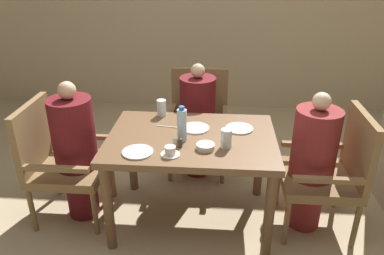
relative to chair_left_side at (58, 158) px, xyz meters
The scene contains 19 objects.
ground_plane 1.14m from the chair_left_side, ahead, with size 16.00×16.00×0.00m, color tan.
dining_table 1.04m from the chair_left_side, ahead, with size 1.22×0.86×0.73m.
chair_left_side is the anchor object (origin of this frame).
diner_in_left_chair 0.17m from the chair_left_side, ahead, with size 0.32×0.32×1.12m.
chair_far_side 1.33m from the chair_left_side, 39.57° to the left, with size 0.55×0.55×0.94m.
diner_in_far_chair 1.24m from the chair_left_side, 34.28° to the left, with size 0.32×0.32×1.07m.
chair_right_side 2.05m from the chair_left_side, ahead, with size 0.55×0.55×0.94m.
diner_in_right_chair 1.91m from the chair_left_side, ahead, with size 0.32×0.32×1.09m.
plate_main_left 1.08m from the chair_left_side, ahead, with size 0.21×0.21×0.01m.
plate_main_right 0.78m from the chair_left_side, 21.43° to the right, with size 0.21×0.21×0.01m.
plate_dessert_center 1.40m from the chair_left_side, ahead, with size 0.21×0.21×0.01m.
teacup_with_saucer 0.99m from the chair_left_side, 17.30° to the right, with size 0.13×0.13×0.06m.
bowl_small 1.18m from the chair_left_side, ahead, with size 0.12×0.12×0.04m.
water_bottle 1.03m from the chair_left_side, ahead, with size 0.07×0.07×0.26m.
glass_tall_near 1.32m from the chair_left_side, ahead, with size 0.08×0.08×0.13m.
glass_tall_mid 0.89m from the chair_left_side, 25.51° to the left, with size 0.08×0.08×0.13m.
salt_shaker 0.98m from the chair_left_side, 10.24° to the right, with size 0.03×0.03×0.07m.
pepper_shaker 1.01m from the chair_left_side, ahead, with size 0.03×0.03×0.06m.
fork_beside_plate 0.90m from the chair_left_side, ahead, with size 0.18×0.04×0.00m.
Camera 1 is at (0.19, -2.41, 1.94)m, focal length 35.00 mm.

